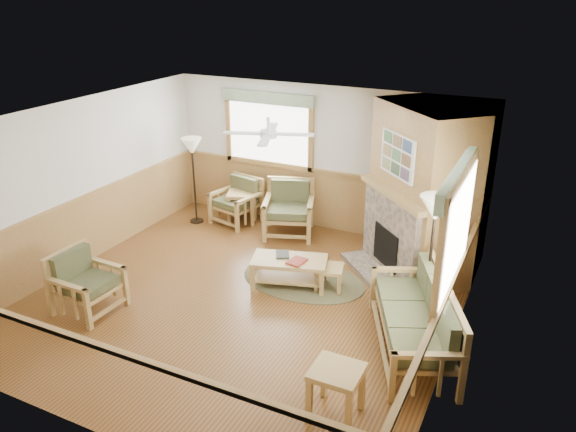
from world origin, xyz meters
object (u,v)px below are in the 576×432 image
at_px(armchair_back_right, 289,210).
at_px(armchair_left, 87,283).
at_px(footstool, 329,277).
at_px(coffee_table, 289,272).
at_px(end_table_chairs, 242,207).
at_px(armchair_back_left, 236,201).
at_px(floor_lamp_left, 194,181).
at_px(floor_lamp_right, 430,261).
at_px(sofa, 413,318).
at_px(end_table_sofa, 336,392).

relative_size(armchair_back_right, armchair_left, 1.11).
bearing_deg(footstool, coffee_table, -161.95).
bearing_deg(coffee_table, end_table_chairs, 118.60).
height_order(armchair_back_left, floor_lamp_left, floor_lamp_left).
bearing_deg(footstool, end_table_chairs, 146.15).
relative_size(coffee_table, floor_lamp_right, 0.61).
height_order(armchair_back_left, armchair_left, armchair_left).
distance_m(sofa, coffee_table, 2.28).
xyz_separation_m(sofa, end_table_sofa, (-0.44, -1.51, -0.17)).
height_order(armchair_back_left, end_table_sofa, armchair_back_left).
distance_m(sofa, floor_lamp_left, 5.37).
bearing_deg(sofa, floor_lamp_left, -139.15).
relative_size(coffee_table, end_table_sofa, 1.92).
distance_m(coffee_table, floor_lamp_left, 3.16).
bearing_deg(footstool, armchair_back_left, 148.36).
distance_m(armchair_back_right, armchair_left, 3.88).
xyz_separation_m(coffee_table, footstool, (0.58, 0.19, -0.05)).
bearing_deg(footstool, floor_lamp_left, 158.98).
bearing_deg(footstool, end_table_sofa, -66.46).
bearing_deg(armchair_back_left, end_table_chairs, 60.07).
xyz_separation_m(armchair_back_right, end_table_sofa, (2.52, -4.04, -0.20)).
relative_size(armchair_back_left, end_table_chairs, 1.45).
bearing_deg(armchair_back_right, floor_lamp_right, -51.13).
xyz_separation_m(armchair_back_left, end_table_sofa, (3.69, -4.11, -0.14)).
distance_m(armchair_left, floor_lamp_right, 4.77).
bearing_deg(end_table_chairs, armchair_left, -95.00).
relative_size(armchair_back_left, armchair_back_right, 0.89).
xyz_separation_m(floor_lamp_left, floor_lamp_right, (4.85, -1.52, 0.08)).
bearing_deg(end_table_sofa, floor_lamp_right, 79.08).
distance_m(armchair_left, end_table_sofa, 3.97).
bearing_deg(floor_lamp_left, armchair_back_right, 7.79).
bearing_deg(floor_lamp_right, armchair_left, -157.30).
distance_m(armchair_back_left, armchair_back_right, 1.17).
relative_size(sofa, end_table_chairs, 3.37).
distance_m(sofa, end_table_chairs, 4.86).
height_order(coffee_table, floor_lamp_left, floor_lamp_left).
height_order(sofa, footstool, sofa).
relative_size(armchair_back_left, floor_lamp_right, 0.47).
distance_m(armchair_back_left, footstool, 3.06).
bearing_deg(end_table_sofa, coffee_table, 125.89).
bearing_deg(footstool, armchair_back_right, 132.98).
xyz_separation_m(sofa, armchair_back_left, (-4.13, 2.60, -0.03)).
relative_size(armchair_back_right, coffee_table, 0.87).
xyz_separation_m(end_table_sofa, floor_lamp_left, (-4.41, 3.79, 0.55)).
bearing_deg(end_table_chairs, footstool, -33.85).
distance_m(sofa, armchair_left, 4.51).
xyz_separation_m(armchair_back_left, floor_lamp_right, (4.13, -1.85, 0.49)).
bearing_deg(floor_lamp_right, armchair_back_right, 148.92).
xyz_separation_m(armchair_left, floor_lamp_right, (4.38, 1.83, 0.48)).
xyz_separation_m(footstool, floor_lamp_right, (1.53, -0.25, 0.75)).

